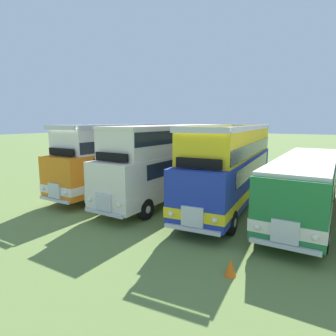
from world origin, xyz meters
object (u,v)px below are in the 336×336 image
(bus_third_in_row, at_px, (231,164))
(bus_first_in_row, at_px, (123,156))
(bus_second_in_row, at_px, (170,158))
(bus_fourth_in_row, at_px, (305,182))
(cone_near_end, at_px, (230,267))

(bus_third_in_row, bearing_deg, bus_first_in_row, 179.49)
(bus_first_in_row, xyz_separation_m, bus_third_in_row, (7.63, -0.07, 0.00))
(bus_second_in_row, xyz_separation_m, bus_third_in_row, (3.81, 0.15, -0.11))
(bus_second_in_row, bearing_deg, bus_fourth_in_row, 0.26)
(cone_near_end, bearing_deg, bus_first_in_row, 142.87)
(bus_third_in_row, distance_m, cone_near_end, 8.11)
(bus_first_in_row, xyz_separation_m, bus_fourth_in_row, (11.46, -0.19, -0.60))
(bus_first_in_row, distance_m, bus_third_in_row, 7.63)
(bus_first_in_row, height_order, bus_second_in_row, bus_first_in_row)
(bus_second_in_row, distance_m, bus_fourth_in_row, 7.67)
(bus_third_in_row, relative_size, cone_near_end, 20.31)
(bus_first_in_row, relative_size, bus_fourth_in_row, 0.98)
(bus_third_in_row, xyz_separation_m, bus_fourth_in_row, (3.83, -0.12, -0.61))
(bus_first_in_row, height_order, cone_near_end, bus_first_in_row)
(bus_third_in_row, height_order, cone_near_end, bus_third_in_row)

